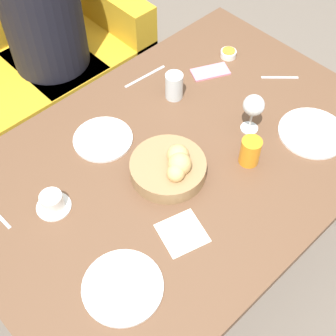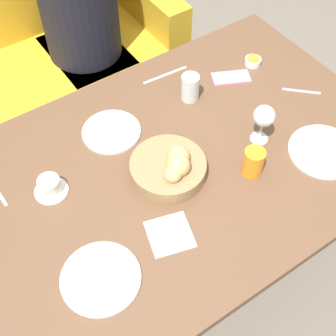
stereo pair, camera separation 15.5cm
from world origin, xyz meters
name	(u,v)px [view 1 (the left image)]	position (x,y,z in m)	size (l,w,h in m)	color
ground_plane	(178,254)	(0.00, 0.00, 0.00)	(10.00, 10.00, 0.00)	#6B6056
dining_table	(180,170)	(0.00, 0.00, 0.64)	(1.51, 1.02, 0.72)	brown
seated_person	(50,49)	(0.13, 1.04, 0.52)	(0.37, 0.48, 1.24)	#23232D
bread_basket	(170,167)	(-0.08, -0.03, 0.76)	(0.25, 0.25, 0.12)	#99754C
plate_near_left	(123,287)	(-0.46, -0.23, 0.73)	(0.23, 0.23, 0.01)	white
plate_near_right	(312,133)	(0.42, -0.25, 0.73)	(0.24, 0.24, 0.01)	white
plate_far_center	(103,139)	(-0.15, 0.24, 0.73)	(0.21, 0.21, 0.01)	white
juice_glass	(250,151)	(0.15, -0.17, 0.77)	(0.07, 0.07, 0.10)	orange
water_tumbler	(174,86)	(0.19, 0.23, 0.78)	(0.07, 0.07, 0.11)	silver
wine_glass	(254,106)	(0.27, -0.08, 0.83)	(0.08, 0.08, 0.16)	silver
coffee_cup	(52,202)	(-0.44, 0.13, 0.75)	(0.11, 0.11, 0.06)	white
jam_bowl_honey	(228,54)	(0.52, 0.25, 0.74)	(0.07, 0.07, 0.03)	white
knife_silver	(145,76)	(0.18, 0.39, 0.72)	(0.20, 0.02, 0.00)	#B7B7BC
spoon_coffee	(280,78)	(0.57, 0.02, 0.72)	(0.11, 0.11, 0.00)	#B7B7BC
napkin	(182,233)	(-0.21, -0.22, 0.72)	(0.16, 0.16, 0.00)	silver
cell_phone	(210,72)	(0.39, 0.23, 0.73)	(0.17, 0.13, 0.01)	pink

